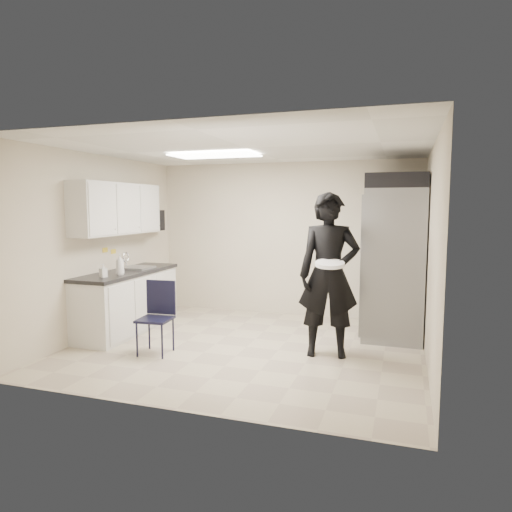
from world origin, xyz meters
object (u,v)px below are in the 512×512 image
(lower_counter, at_px, (128,303))
(commercial_fridge, at_px, (395,263))
(folding_chair, at_px, (155,319))
(man_tuxedo, at_px, (329,275))

(lower_counter, bearing_deg, commercial_fridge, 15.88)
(lower_counter, distance_m, commercial_fridge, 3.98)
(folding_chair, height_order, man_tuxedo, man_tuxedo)
(folding_chair, bearing_deg, commercial_fridge, 28.95)
(lower_counter, xyz_separation_m, commercial_fridge, (3.78, 1.07, 0.62))
(lower_counter, height_order, man_tuxedo, man_tuxedo)
(lower_counter, relative_size, commercial_fridge, 0.90)
(commercial_fridge, bearing_deg, lower_counter, -164.12)
(lower_counter, height_order, folding_chair, folding_chair)
(man_tuxedo, bearing_deg, folding_chair, -174.00)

